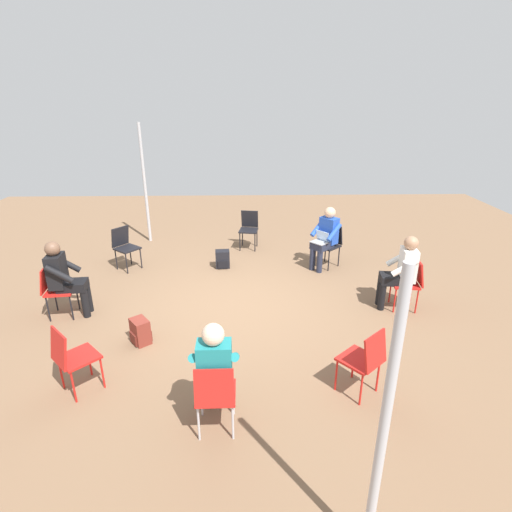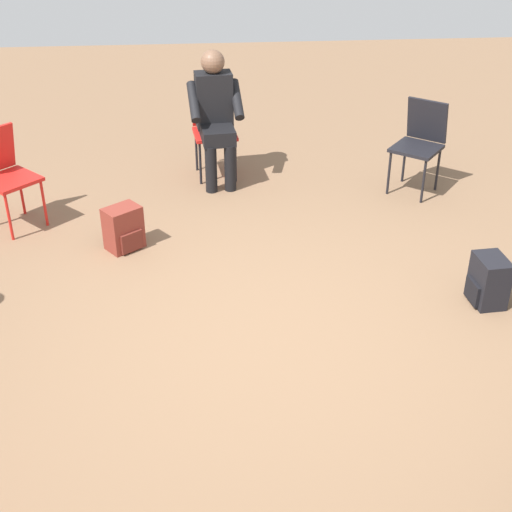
# 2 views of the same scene
# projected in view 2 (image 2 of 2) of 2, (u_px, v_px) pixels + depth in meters

# --- Properties ---
(ground_plane) EXTENTS (16.10, 16.10, 0.00)m
(ground_plane) POSITION_uv_depth(u_px,v_px,m) (261.00, 335.00, 4.79)
(ground_plane) COLOR brown
(chair_southeast) EXTENTS (0.58, 0.58, 0.85)m
(chair_southeast) POSITION_uv_depth(u_px,v_px,m) (5.00, 171.00, 5.94)
(chair_southeast) COLOR red
(chair_southeast) RESTS_ON ground
(chair_southwest) EXTENTS (0.58, 0.58, 0.85)m
(chair_southwest) POSITION_uv_depth(u_px,v_px,m) (420.00, 140.00, 6.55)
(chair_southwest) COLOR black
(chair_southwest) RESTS_ON ground
(chair_south) EXTENTS (0.44, 0.47, 0.85)m
(chair_south) POSITION_uv_depth(u_px,v_px,m) (214.00, 125.00, 6.89)
(chair_south) COLOR red
(chair_south) RESTS_ON ground
(person_in_black) EXTENTS (0.53, 0.55, 1.24)m
(person_in_black) POSITION_uv_depth(u_px,v_px,m) (215.00, 111.00, 6.65)
(person_in_black) COLOR black
(person_in_black) RESTS_ON ground
(backpack_near_laptop_user) EXTENTS (0.34, 0.33, 0.36)m
(backpack_near_laptop_user) POSITION_uv_depth(u_px,v_px,m) (124.00, 231.00, 5.74)
(backpack_near_laptop_user) COLOR maroon
(backpack_near_laptop_user) RESTS_ON ground
(backpack_by_empty_chair) EXTENTS (0.26, 0.29, 0.36)m
(backpack_by_empty_chair) POSITION_uv_depth(u_px,v_px,m) (488.00, 283.00, 5.06)
(backpack_by_empty_chair) COLOR black
(backpack_by_empty_chair) RESTS_ON ground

